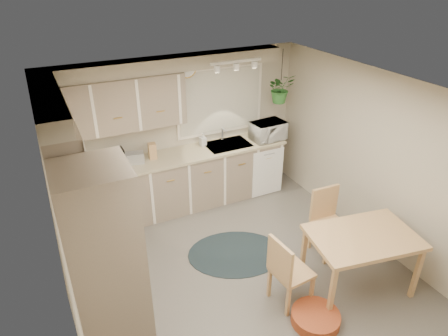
{
  "coord_description": "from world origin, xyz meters",
  "views": [
    {
      "loc": [
        -1.95,
        -3.47,
        3.63
      ],
      "look_at": [
        0.02,
        0.55,
        1.26
      ],
      "focal_mm": 32.0,
      "sensor_mm": 36.0,
      "label": 1
    }
  ],
  "objects_px": {
    "chair_back": "(331,224)",
    "braided_rug": "(235,253)",
    "chair_left": "(292,270)",
    "dining_table": "(359,261)",
    "pet_bed": "(315,318)",
    "microwave": "(268,129)"
  },
  "relations": [
    {
      "from": "chair_back",
      "to": "braided_rug",
      "type": "relative_size",
      "value": 0.71
    },
    {
      "from": "chair_left",
      "to": "braided_rug",
      "type": "distance_m",
      "value": 1.13
    },
    {
      "from": "dining_table",
      "to": "pet_bed",
      "type": "bearing_deg",
      "value": -162.7
    },
    {
      "from": "braided_rug",
      "to": "dining_table",
      "type": "bearing_deg",
      "value": -48.34
    },
    {
      "from": "chair_left",
      "to": "braided_rug",
      "type": "relative_size",
      "value": 0.7
    },
    {
      "from": "chair_left",
      "to": "microwave",
      "type": "relative_size",
      "value": 1.67
    },
    {
      "from": "chair_back",
      "to": "braided_rug",
      "type": "height_order",
      "value": "chair_back"
    },
    {
      "from": "chair_back",
      "to": "microwave",
      "type": "xyz_separation_m",
      "value": [
        0.13,
        1.88,
        0.66
      ]
    },
    {
      "from": "dining_table",
      "to": "chair_left",
      "type": "relative_size",
      "value": 1.34
    },
    {
      "from": "dining_table",
      "to": "pet_bed",
      "type": "height_order",
      "value": "dining_table"
    },
    {
      "from": "chair_left",
      "to": "chair_back",
      "type": "height_order",
      "value": "chair_back"
    },
    {
      "from": "braided_rug",
      "to": "microwave",
      "type": "height_order",
      "value": "microwave"
    },
    {
      "from": "dining_table",
      "to": "microwave",
      "type": "relative_size",
      "value": 2.25
    },
    {
      "from": "chair_back",
      "to": "pet_bed",
      "type": "height_order",
      "value": "chair_back"
    },
    {
      "from": "chair_left",
      "to": "chair_back",
      "type": "xyz_separation_m",
      "value": [
        0.97,
        0.5,
        0.01
      ]
    },
    {
      "from": "chair_back",
      "to": "microwave",
      "type": "bearing_deg",
      "value": -91.6
    },
    {
      "from": "dining_table",
      "to": "braided_rug",
      "type": "bearing_deg",
      "value": 131.66
    },
    {
      "from": "braided_rug",
      "to": "pet_bed",
      "type": "height_order",
      "value": "pet_bed"
    },
    {
      "from": "dining_table",
      "to": "chair_left",
      "type": "bearing_deg",
      "value": 169.18
    },
    {
      "from": "chair_back",
      "to": "braided_rug",
      "type": "bearing_deg",
      "value": -21.65
    },
    {
      "from": "chair_back",
      "to": "microwave",
      "type": "height_order",
      "value": "microwave"
    },
    {
      "from": "braided_rug",
      "to": "pet_bed",
      "type": "bearing_deg",
      "value": -79.6
    }
  ]
}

